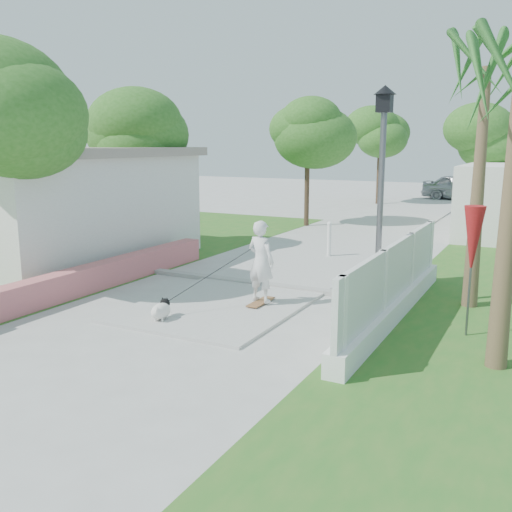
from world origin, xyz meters
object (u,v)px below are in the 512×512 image
Objects in this scene: dog at (162,310)px; parked_car at (463,188)px; bollard at (329,238)px; street_lamp at (381,190)px; skateboarder at (223,272)px; patio_umbrella at (473,242)px.

dog is 27.33m from parked_car.
dog is (-0.65, -7.34, -0.34)m from bollard.
parked_car is at bearing 93.98° from street_lamp.
skateboarder is 0.46× the size of parked_car.
skateboarder is at bearing -172.43° from patio_umbrella.
bollard is at bearing -173.31° from parked_car.
parked_car is at bearing 87.13° from bollard.
bollard is 0.47× the size of patio_umbrella.
skateboarder is 1.49m from dog.
skateboarder is 26.07m from parked_car.
dog is at bearing -160.72° from patio_umbrella.
patio_umbrella is at bearing -50.09° from bollard.
patio_umbrella is 5.74m from dog.
bollard is (-2.70, 4.50, -1.84)m from street_lamp.
bollard is 1.74× the size of dog.
street_lamp is 4.90m from dog.
dog is 0.14× the size of parked_car.
parked_car is (-3.60, 25.44, -0.91)m from patio_umbrella.
patio_umbrella reaches higher than dog.
street_lamp reaches higher than skateboarder.
street_lamp reaches higher than patio_umbrella.
patio_umbrella is at bearing 3.38° from dog.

